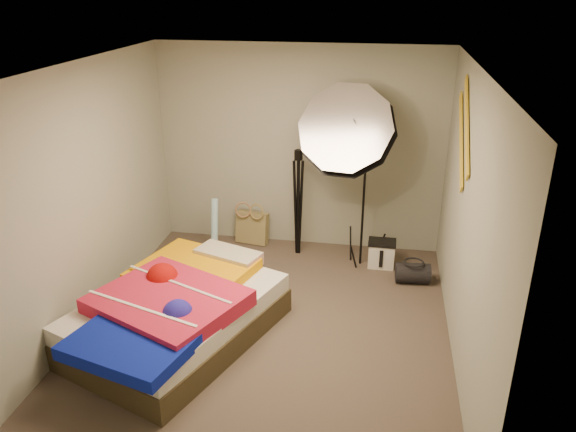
% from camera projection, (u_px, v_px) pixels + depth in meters
% --- Properties ---
extents(floor, '(4.00, 4.00, 0.00)m').
position_uv_depth(floor, '(268.00, 327.00, 5.52)').
color(floor, brown).
rests_on(floor, ground).
extents(ceiling, '(4.00, 4.00, 0.00)m').
position_uv_depth(ceiling, '(263.00, 68.00, 4.54)').
color(ceiling, silver).
rests_on(ceiling, wall_back).
extents(wall_back, '(3.50, 0.00, 3.50)m').
position_uv_depth(wall_back, '(300.00, 149.00, 6.85)').
color(wall_back, gray).
rests_on(wall_back, floor).
extents(wall_front, '(3.50, 0.00, 3.50)m').
position_uv_depth(wall_front, '(193.00, 341.00, 3.22)').
color(wall_front, gray).
rests_on(wall_front, floor).
extents(wall_left, '(0.00, 4.00, 4.00)m').
position_uv_depth(wall_left, '(85.00, 198.00, 5.31)').
color(wall_left, gray).
rests_on(wall_left, floor).
extents(wall_right, '(0.00, 4.00, 4.00)m').
position_uv_depth(wall_right, '(467.00, 224.00, 4.76)').
color(wall_right, gray).
rests_on(wall_right, floor).
extents(tote_bag, '(0.44, 0.25, 0.43)m').
position_uv_depth(tote_bag, '(252.00, 228.00, 7.23)').
color(tote_bag, '#9A8D58').
rests_on(tote_bag, floor).
extents(wrapping_roll, '(0.09, 0.21, 0.73)m').
position_uv_depth(wrapping_roll, '(214.00, 228.00, 6.83)').
color(wrapping_roll, '#55B9DB').
rests_on(wrapping_roll, floor).
extents(camera_case, '(0.30, 0.22, 0.30)m').
position_uv_depth(camera_case, '(381.00, 255.00, 6.64)').
color(camera_case, silver).
rests_on(camera_case, floor).
extents(duffel_bag, '(0.39, 0.26, 0.23)m').
position_uv_depth(duffel_bag, '(413.00, 273.00, 6.30)').
color(duffel_bag, black).
rests_on(duffel_bag, floor).
extents(wall_stripe_upper, '(0.02, 0.91, 0.78)m').
position_uv_depth(wall_stripe_upper, '(467.00, 126.00, 5.03)').
color(wall_stripe_upper, gold).
rests_on(wall_stripe_upper, wall_right).
extents(wall_stripe_lower, '(0.02, 0.91, 0.78)m').
position_uv_depth(wall_stripe_lower, '(461.00, 140.00, 5.34)').
color(wall_stripe_lower, gold).
rests_on(wall_stripe_lower, wall_right).
extents(bed, '(1.96, 2.39, 0.57)m').
position_uv_depth(bed, '(177.00, 312.00, 5.25)').
color(bed, '#3F3420').
rests_on(bed, floor).
extents(photo_umbrella, '(1.41, 1.10, 2.27)m').
position_uv_depth(photo_umbrella, '(348.00, 132.00, 6.07)').
color(photo_umbrella, black).
rests_on(photo_umbrella, floor).
extents(camera_tripod, '(0.09, 0.09, 1.33)m').
position_uv_depth(camera_tripod, '(298.00, 196.00, 6.73)').
color(camera_tripod, black).
rests_on(camera_tripod, floor).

